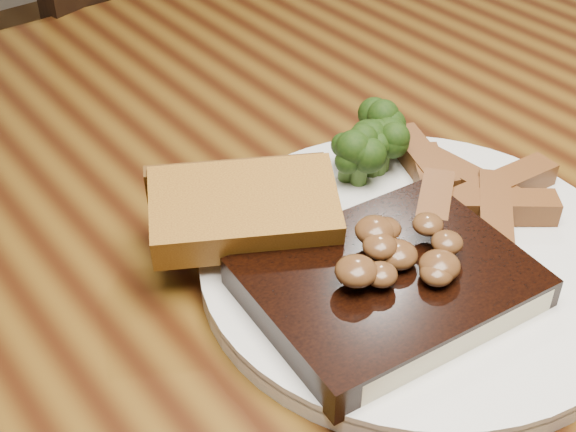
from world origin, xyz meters
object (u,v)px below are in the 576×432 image
at_px(chair_far, 142,120).
at_px(garlic_bread, 245,235).
at_px(dining_table, 294,334).
at_px(potato_wedges, 454,200).
at_px(plate, 416,264).
at_px(steak, 388,284).

height_order(chair_far, garlic_bread, chair_far).
xyz_separation_m(dining_table, potato_wedges, (0.10, -0.05, 0.12)).
distance_m(plate, potato_wedges, 0.06).
height_order(dining_table, plate, plate).
bearing_deg(chair_far, dining_table, 58.23).
xyz_separation_m(chair_far, plate, (-0.14, -0.69, 0.28)).
relative_size(garlic_bread, potato_wedges, 1.13).
height_order(chair_far, steak, chair_far).
bearing_deg(plate, garlic_bread, 139.31).
distance_m(chair_far, plate, 0.76).
bearing_deg(potato_wedges, plate, -160.77).
height_order(dining_table, chair_far, chair_far).
distance_m(dining_table, potato_wedges, 0.16).
distance_m(dining_table, steak, 0.15).
xyz_separation_m(plate, potato_wedges, (0.05, 0.02, 0.02)).
bearing_deg(steak, garlic_bread, 120.78).
xyz_separation_m(chair_far, garlic_bread, (-0.23, -0.62, 0.30)).
relative_size(dining_table, potato_wedges, 15.20).
bearing_deg(dining_table, steak, -88.43).
height_order(plate, potato_wedges, potato_wedges).
height_order(plate, garlic_bread, garlic_bread).
bearing_deg(dining_table, plate, -58.14).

